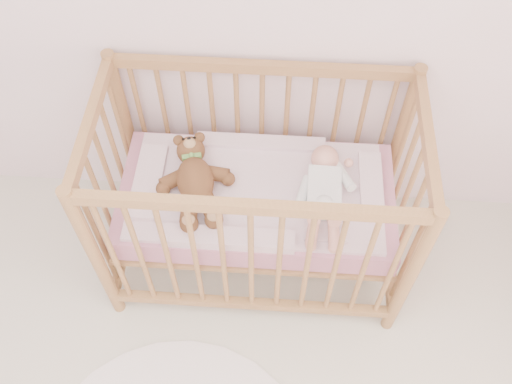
# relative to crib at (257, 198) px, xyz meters

# --- Properties ---
(crib) EXTENTS (1.36, 0.76, 1.00)m
(crib) POSITION_rel_crib_xyz_m (0.00, 0.00, 0.00)
(crib) COLOR #B7814D
(crib) RESTS_ON floor
(mattress) EXTENTS (1.22, 0.62, 0.13)m
(mattress) POSITION_rel_crib_xyz_m (0.00, 0.00, -0.01)
(mattress) COLOR pink
(mattress) RESTS_ON crib
(blanket) EXTENTS (1.10, 0.58, 0.06)m
(blanket) POSITION_rel_crib_xyz_m (0.00, 0.00, 0.06)
(blanket) COLOR pink
(blanket) RESTS_ON mattress
(baby) EXTENTS (0.27, 0.55, 0.13)m
(baby) POSITION_rel_crib_xyz_m (0.29, -0.02, 0.14)
(baby) COLOR white
(baby) RESTS_ON blanket
(teddy_bear) EXTENTS (0.47, 0.58, 0.14)m
(teddy_bear) POSITION_rel_crib_xyz_m (-0.26, -0.02, 0.15)
(teddy_bear) COLOR brown
(teddy_bear) RESTS_ON blanket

